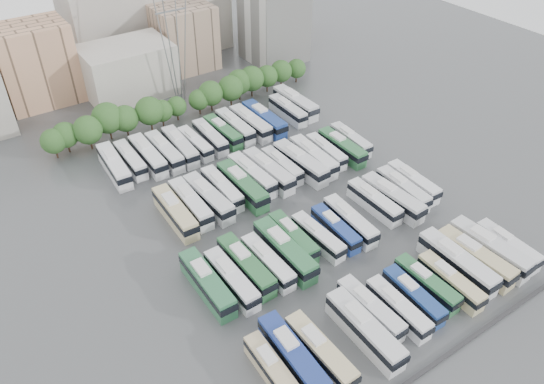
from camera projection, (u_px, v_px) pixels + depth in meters
ground at (301, 217)px, 90.80m from camera, size 220.00×220.00×0.00m
parapet at (452, 351)px, 68.98m from camera, size 56.00×0.50×0.50m
tree_line at (183, 101)px, 115.48m from camera, size 64.15×7.76×8.19m
city_buildings at (103, 47)px, 129.87m from camera, size 102.00×35.00×20.00m
apartment_tower at (274, 10)px, 136.13m from camera, size 14.00×14.00×26.00m
electricity_pylon at (172, 22)px, 113.17m from camera, size 9.00×6.91×33.83m
bus_r0_s0 at (273, 370)px, 65.15m from camera, size 2.72×10.87×3.39m
bus_r0_s1 at (293, 356)px, 66.32m from camera, size 3.39×13.13×4.08m
bus_r0_s2 at (320, 351)px, 67.06m from camera, size 2.83×12.18×3.81m
bus_r0_s4 at (365, 330)px, 69.54m from camera, size 3.14×13.34×4.17m
bus_r0_s5 at (370, 309)px, 72.65m from camera, size 2.73×11.56×3.61m
bus_r0_s6 at (398, 308)px, 72.86m from camera, size 2.60×11.08×3.47m
bus_r0_s7 at (413, 296)px, 74.63m from camera, size 2.84×10.94×3.40m
bus_r0_s8 at (427, 284)px, 76.43m from camera, size 2.60×11.09×3.47m
bus_r0_s9 at (450, 281)px, 76.74m from camera, size 2.72×11.30×3.53m
bus_r0_s10 at (457, 263)px, 79.27m from camera, size 3.13×13.60×4.26m
bus_r0_s11 at (475, 257)px, 80.24m from camera, size 3.37×13.15×4.09m
bus_r0_s12 at (489, 248)px, 81.69m from camera, size 3.63×13.72×4.27m
bus_r0_s13 at (508, 246)px, 82.74m from camera, size 2.70×11.17×3.49m
bus_r1_s0 at (207, 283)px, 76.09m from camera, size 2.99×13.02×4.07m
bus_r1_s1 at (232, 279)px, 76.87m from camera, size 2.76×12.10×3.79m
bus_r1_s2 at (246, 265)px, 78.97m from camera, size 2.95×12.77×3.99m
bus_r1_s3 at (268, 262)px, 79.80m from camera, size 2.69×11.58×3.62m
bus_r1_s4 at (285, 250)px, 81.33m from camera, size 3.01×13.66×4.28m
bus_r1_s5 at (293, 237)px, 84.31m from camera, size 2.79×11.41×3.56m
bus_r1_s6 at (318, 237)px, 84.44m from camera, size 2.91×11.10×3.45m
bus_r1_s7 at (335, 228)px, 86.03m from camera, size 2.79×10.95×3.41m
bus_r1_s8 at (350, 221)px, 87.27m from camera, size 3.16×12.01×3.73m
bus_r1_s10 at (374, 201)px, 91.42m from camera, size 2.59×11.63×3.65m
bus_r1_s11 at (392, 198)px, 91.92m from camera, size 3.47×13.06×4.06m
bus_r1_s12 at (403, 189)px, 94.17m from camera, size 3.10×11.97×3.72m
bus_r1_s13 at (413, 182)px, 95.93m from camera, size 2.89×11.70×3.65m
bus_r2_s1 at (175, 212)px, 88.78m from camera, size 3.14×13.08×4.08m
bus_r2_s2 at (191, 203)px, 90.78m from camera, size 2.99×12.60×3.94m
bus_r2_s3 at (209, 198)px, 91.89m from camera, size 3.51×13.16×4.09m
bus_r2_s4 at (222, 188)px, 94.36m from camera, size 2.77×11.81×3.69m
bus_r2_s5 at (242, 186)px, 94.55m from camera, size 2.99×13.57×4.26m
bus_r2_s6 at (252, 175)px, 97.44m from camera, size 3.25×12.71×3.96m
bus_r2_s7 at (269, 171)px, 98.32m from camera, size 3.42×13.20×4.11m
bus_r2_s8 at (282, 166)px, 100.25m from camera, size 2.46×11.03×3.46m
bus_r2_s9 at (301, 163)px, 100.34m from camera, size 3.63×13.68×4.25m
bus_r2_s10 at (313, 157)px, 102.12m from camera, size 3.19×12.89×4.02m
bus_r2_s11 at (326, 151)px, 104.18m from camera, size 2.91×11.11×3.46m
bus_r2_s12 at (342, 147)px, 105.01m from camera, size 2.70×12.33×3.87m
bus_r2_s13 at (351, 140)px, 107.55m from camera, size 2.95×11.21×3.49m
bus_r3_s0 at (114, 166)px, 99.66m from camera, size 3.54×13.27×4.12m
bus_r3_s1 at (130, 160)px, 101.73m from camera, size 2.63×11.57×3.62m
bus_r3_s2 at (148, 155)px, 102.46m from camera, size 2.90×12.96×4.06m
bus_r3_s3 at (165, 151)px, 103.73m from camera, size 2.89×12.61×3.95m
bus_r3_s4 at (180, 146)px, 105.14m from camera, size 3.27×12.78×3.98m
bus_r3_s5 at (195, 143)px, 106.54m from camera, size 2.71×11.07×3.45m
bus_r3_s6 at (210, 137)px, 108.24m from camera, size 2.86×11.73×3.66m
bus_r3_s7 at (223, 132)px, 109.87m from camera, size 3.00×11.81×3.68m
bus_r3_s8 at (235, 126)px, 111.42m from camera, size 2.70×12.38×3.88m
bus_r3_s9 at (251, 123)px, 112.38m from camera, size 3.08×12.96×4.05m
bus_r3_s10 at (264, 119)px, 113.43m from camera, size 3.05×13.59×4.26m
bus_r3_s12 at (288, 110)px, 117.16m from camera, size 2.71×11.83×3.70m
bus_r3_s13 at (295, 103)px, 119.34m from camera, size 3.21×13.65×4.27m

